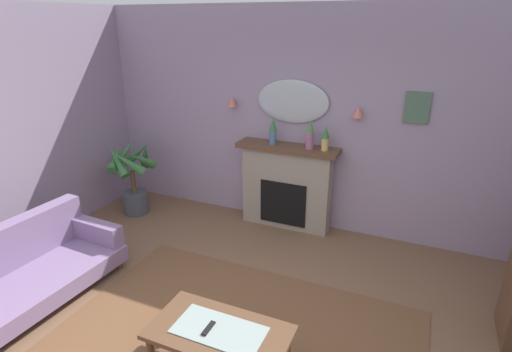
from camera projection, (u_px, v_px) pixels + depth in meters
The scene contains 14 objects.
wall_back at pixel (319, 123), 5.26m from camera, with size 7.23×0.10×2.90m, color #9E8CA8.
patterned_rug at pixel (230, 348), 3.56m from camera, with size 3.20×2.40×0.01m, color brown.
fireplace at pixel (287, 187), 5.52m from camera, with size 1.36×0.36×1.16m.
mantel_vase_right at pixel (273, 131), 5.29m from camera, with size 0.10×0.10×0.35m.
mantel_vase_centre at pixel (310, 135), 5.10m from camera, with size 0.10×0.10×0.38m.
mantel_vase_left at pixel (325, 138), 5.03m from camera, with size 0.10×0.10×0.32m.
wall_mirror at pixel (293, 102), 5.23m from camera, with size 0.96×0.06×0.56m, color #B2BCC6.
wall_sconce_left at pixel (232, 101), 5.52m from camera, with size 0.14×0.14×0.14m, color #D17066.
wall_sconce_right at pixel (358, 112), 4.88m from camera, with size 0.14×0.14×0.14m, color #D17066.
framed_picture at pixel (417, 108), 4.66m from camera, with size 0.28×0.03×0.36m, color #4C6B56.
coffee_table at pixel (219, 336), 3.17m from camera, with size 1.10×0.60×0.45m.
tv_remote at pixel (209, 329), 3.15m from camera, with size 0.04×0.16×0.02m, color black.
floral_couch at pixel (28, 268), 4.15m from camera, with size 0.94×1.76×0.76m.
potted_plant_tall_palm at pixel (132, 175), 5.87m from camera, with size 0.70×0.70×1.11m.
Camera 1 is at (1.33, -2.25, 2.69)m, focal length 28.48 mm.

